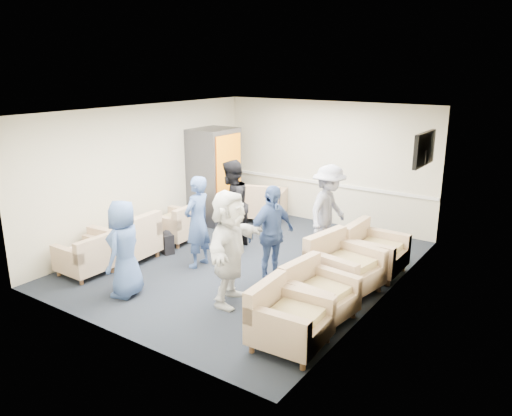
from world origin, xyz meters
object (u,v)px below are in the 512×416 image
Objects in this scene: armchair_right_midfar at (341,268)px; vending_machine at (214,176)px; person_mid_right at (271,234)px; armchair_right_midnear at (316,295)px; armchair_left_mid at (129,241)px; armchair_right_near at (286,321)px; armchair_right_far at (372,252)px; armchair_left_far at (177,226)px; person_mid_left at (197,222)px; armchair_corner at (263,204)px; armchair_left_near at (86,258)px; person_front_left at (124,249)px; person_front_right at (230,248)px; person_back_right at (328,211)px; person_back_left at (231,206)px.

vending_machine is at bearing 75.94° from armchair_right_midfar.
armchair_right_midnear is at bearing -106.19° from person_mid_right.
armchair_left_mid is 3.95m from armchair_right_near.
armchair_right_far is at bearing -30.64° from person_mid_right.
person_mid_left is (1.20, -0.74, 0.49)m from armchair_left_far.
armchair_left_near is at bearing 61.37° from armchair_corner.
armchair_right_midfar reaches higher than armchair_right_far.
armchair_right_far is 1.82m from person_mid_right.
armchair_left_near is 0.37× the size of vending_machine.
person_front_right reaches higher than person_front_left.
armchair_corner is (-3.21, 4.29, 0.03)m from armchair_right_near.
person_back_right is (2.92, 3.16, 0.55)m from armchair_left_near.
person_mid_right is (1.96, -2.69, 0.43)m from armchair_corner.
armchair_corner is at bearing 12.54° from person_front_right.
armchair_right_midfar is 2.64m from person_back_left.
person_front_left is (-2.75, -1.00, 0.42)m from armchair_right_midnear.
armchair_left_far is at bearing 43.99° from person_front_right.
person_back_right is at bearing 106.41° from armchair_left_far.
person_front_left is 0.87× the size of person_front_right.
armchair_left_mid reaches higher than armchair_right_midnear.
person_front_left reaches higher than armchair_right_far.
armchair_left_mid is at bearing -69.27° from person_mid_left.
person_back_left is (-0.03, 1.01, 0.06)m from person_mid_left.
armchair_right_far reaches higher than armchair_right_midnear.
person_mid_right is (2.68, 1.59, 0.50)m from armchair_left_near.
armchair_left_far is 0.79× the size of armchair_right_midfar.
person_front_right is at bearing 109.63° from armchair_right_midnear.
vending_machine is at bearing 45.21° from armchair_right_near.
person_back_left reaches higher than armchair_corner.
person_front_right is (1.32, -0.81, 0.05)m from person_mid_left.
vending_machine is at bearing 17.68° from armchair_corner.
armchair_left_near is 0.44× the size of person_back_left.
armchair_corner is 3.36m from person_mid_right.
armchair_right_far is 2.75m from person_back_left.
armchair_right_near is at bearing 35.32° from person_back_left.
armchair_left_far is 0.50× the size of person_front_right.
person_mid_left is at bearing 59.16° from armchair_right_near.
armchair_right_midnear is at bearing 91.36° from person_front_left.
person_front_left reaches higher than armchair_corner.
armchair_left_mid is 1.06× the size of armchair_right_midnear.
vending_machine is 3.99m from person_front_left.
armchair_right_midnear is at bearing 179.09° from armchair_right_far.
armchair_right_far is at bearing -3.09° from armchair_right_near.
armchair_left_near is 0.48× the size of person_mid_left.
armchair_left_far is at bearing -89.69° from person_back_left.
armchair_right_midfar is at bearing -61.45° from person_mid_right.
armchair_right_midnear is 1.04× the size of armchair_right_far.
person_back_right is at bearing 72.15° from armchair_right_far.
person_front_left is 2.31m from person_mid_right.
person_mid_right is at bearing -18.32° from person_front_right.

